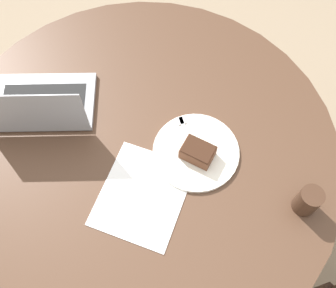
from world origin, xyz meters
name	(u,v)px	position (x,y,z in m)	size (l,w,h in m)	color
ground_plane	(150,218)	(0.00, 0.00, 0.00)	(12.00, 12.00, 0.00)	gray
dining_table	(142,161)	(0.00, 0.00, 0.68)	(1.25, 1.25, 0.78)	#4C3323
paper_document	(143,195)	(-0.11, -0.11, 0.78)	(0.35, 0.33, 0.00)	white
plate	(196,152)	(0.10, -0.14, 0.78)	(0.27, 0.27, 0.01)	silver
cake_slice	(198,152)	(0.09, -0.15, 0.81)	(0.09, 0.11, 0.05)	brown
fork	(186,135)	(0.12, -0.08, 0.79)	(0.11, 0.16, 0.00)	silver
coffee_glass	(308,201)	(0.18, -0.48, 0.82)	(0.07, 0.07, 0.10)	#3D2619
laptop	(41,104)	(-0.12, 0.33, 0.81)	(0.39, 0.39, 0.21)	gray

